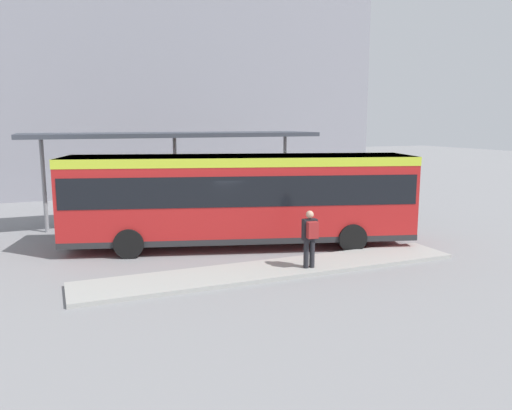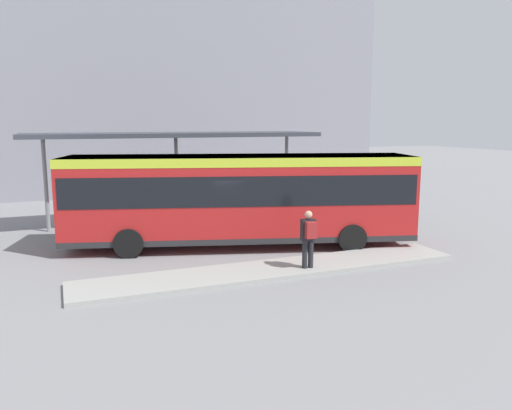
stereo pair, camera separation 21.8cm
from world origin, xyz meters
The scene contains 11 objects.
ground_plane centered at (0.00, 0.00, 0.00)m, with size 120.00×120.00×0.00m, color gray.
curb_island centered at (-0.10, -3.26, 0.06)m, with size 11.73×1.80×0.12m.
city_bus centered at (0.01, 0.00, 1.88)m, with size 12.24×5.81×3.22m.
pedestrian_waiting centered at (0.78, -3.70, 1.10)m, with size 0.44×0.46×1.71m.
bicycle_yellow centered at (9.04, 2.43, 0.39)m, with size 0.48×1.81×0.78m.
bicycle_orange centered at (9.01, 3.13, 0.35)m, with size 0.48×1.59×0.69m.
bicycle_white centered at (8.86, 3.84, 0.34)m, with size 0.48×1.58×0.68m.
station_shelter centered at (-1.08, 5.14, 3.76)m, with size 12.47×3.23×3.93m.
potted_planter_near_shelter centered at (2.76, 2.89, 0.67)m, with size 0.72×0.72×1.26m.
potted_planter_far_side centered at (-5.62, 2.14, 0.63)m, with size 0.73×0.73×1.21m.
station_building centered at (2.70, 20.48, 6.82)m, with size 24.37×13.15×13.64m.
Camera 1 is at (-6.12, -16.22, 4.37)m, focal length 35.00 mm.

